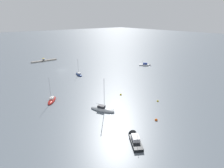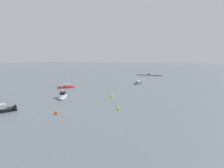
% 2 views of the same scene
% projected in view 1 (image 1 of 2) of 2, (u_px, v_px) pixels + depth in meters
% --- Properties ---
extents(ground_plane, '(500.00, 500.00, 0.00)m').
position_uv_depth(ground_plane, '(62.00, 70.00, 82.95)').
color(ground_plane, slate).
extents(seawall_pier, '(13.01, 1.99, 0.53)m').
position_uv_depth(seawall_pier, '(44.00, 61.00, 99.09)').
color(seawall_pier, gray).
rests_on(seawall_pier, ground_plane).
extents(person_seated_blue_left, '(0.41, 0.62, 0.73)m').
position_uv_depth(person_seated_blue_left, '(44.00, 60.00, 98.76)').
color(person_seated_blue_left, '#1E2333').
rests_on(person_seated_blue_left, seawall_pier).
extents(person_seated_grey_right, '(0.41, 0.62, 0.73)m').
position_uv_depth(person_seated_grey_right, '(43.00, 60.00, 98.46)').
color(person_seated_grey_right, '#1E2333').
rests_on(person_seated_grey_right, seawall_pier).
extents(umbrella_open_yellow, '(1.38, 1.38, 1.30)m').
position_uv_depth(umbrella_open_yellow, '(43.00, 58.00, 98.36)').
color(umbrella_open_yellow, black).
rests_on(umbrella_open_yellow, seawall_pier).
extents(sailboat_navy_near, '(2.39, 5.66, 6.79)m').
position_uv_depth(sailboat_navy_near, '(79.00, 75.00, 75.51)').
color(sailboat_navy_near, navy).
rests_on(sailboat_navy_near, ground_plane).
extents(sailboat_grey_mid, '(4.64, 6.58, 8.85)m').
position_uv_depth(sailboat_grey_mid, '(102.00, 109.00, 47.12)').
color(sailboat_grey_mid, '#ADB2B7').
rests_on(sailboat_grey_mid, ground_plane).
extents(sailboat_red_far, '(4.58, 5.32, 7.21)m').
position_uv_depth(sailboat_red_far, '(52.00, 100.00, 52.33)').
color(sailboat_red_far, red).
rests_on(sailboat_red_far, ground_plane).
extents(motorboat_white_mid, '(4.93, 4.99, 3.01)m').
position_uv_depth(motorboat_white_mid, '(146.00, 65.00, 90.39)').
color(motorboat_white_mid, silver).
rests_on(motorboat_white_mid, ground_plane).
extents(motorboat_black_far, '(4.29, 5.50, 3.05)m').
position_uv_depth(motorboat_black_far, '(135.00, 140.00, 35.48)').
color(motorboat_black_far, black).
rests_on(motorboat_black_far, ground_plane).
extents(mooring_buoy_near, '(0.59, 0.59, 0.59)m').
position_uv_depth(mooring_buoy_near, '(121.00, 95.00, 56.52)').
color(mooring_buoy_near, yellow).
rests_on(mooring_buoy_near, ground_plane).
extents(mooring_buoy_mid, '(0.65, 0.65, 0.65)m').
position_uv_depth(mooring_buoy_mid, '(156.00, 120.00, 42.68)').
color(mooring_buoy_mid, '#EA5914').
rests_on(mooring_buoy_mid, ground_plane).
extents(mooring_buoy_far, '(0.53, 0.53, 0.53)m').
position_uv_depth(mooring_buoy_far, '(158.00, 101.00, 52.26)').
color(mooring_buoy_far, yellow).
rests_on(mooring_buoy_far, ground_plane).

